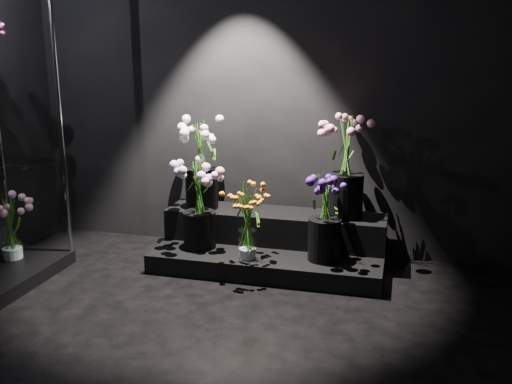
% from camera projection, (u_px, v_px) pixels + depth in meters
% --- Properties ---
extents(floor, '(4.00, 4.00, 0.00)m').
position_uv_depth(floor, '(180.00, 373.00, 2.96)').
color(floor, black).
rests_on(floor, ground).
extents(wall_back, '(4.00, 0.00, 4.00)m').
position_uv_depth(wall_back, '(270.00, 79.00, 4.49)').
color(wall_back, black).
rests_on(wall_back, floor).
extents(display_riser, '(1.73, 0.77, 0.38)m').
position_uv_depth(display_riser, '(272.00, 243.00, 4.45)').
color(display_riser, black).
rests_on(display_riser, floor).
extents(bouquet_orange_bells, '(0.28, 0.28, 0.57)m').
position_uv_depth(bouquet_orange_bells, '(247.00, 220.00, 4.10)').
color(bouquet_orange_bells, white).
rests_on(bouquet_orange_bells, display_riser).
extents(bouquet_lilac, '(0.42, 0.42, 0.67)m').
position_uv_depth(bouquet_lilac, '(199.00, 201.00, 4.32)').
color(bouquet_lilac, black).
rests_on(bouquet_lilac, display_riser).
extents(bouquet_purple, '(0.31, 0.31, 0.63)m').
position_uv_depth(bouquet_purple, '(325.00, 214.00, 4.06)').
color(bouquet_purple, black).
rests_on(bouquet_purple, display_riser).
extents(bouquet_cream_roses, '(0.52, 0.52, 0.71)m').
position_uv_depth(bouquet_cream_roses, '(201.00, 158.00, 4.51)').
color(bouquet_cream_roses, black).
rests_on(bouquet_cream_roses, display_riser).
extents(bouquet_pink_roses, '(0.42, 0.42, 0.76)m').
position_uv_depth(bouquet_pink_roses, '(346.00, 163.00, 4.27)').
color(bouquet_pink_roses, black).
rests_on(bouquet_pink_roses, display_riser).
extents(bouquet_case_base_pink, '(0.34, 0.34, 0.49)m').
position_uv_depth(bouquet_case_base_pink, '(10.00, 226.00, 4.23)').
color(bouquet_case_base_pink, white).
rests_on(bouquet_case_base_pink, display_case).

